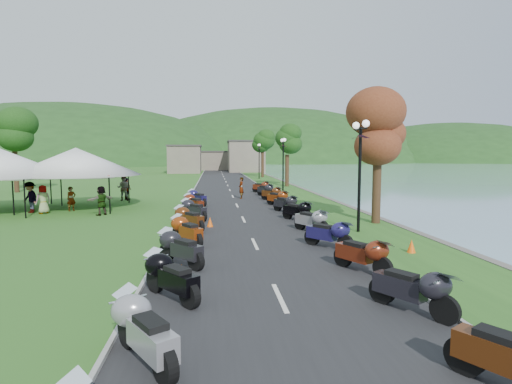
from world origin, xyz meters
name	(u,v)px	position (x,y,z in m)	size (l,w,h in m)	color
road	(230,190)	(0.00, 40.00, 0.01)	(7.00, 120.00, 0.02)	#272728
hills_backdrop	(217,161)	(0.00, 200.00, 0.00)	(360.00, 120.00, 76.00)	#285621
far_building	(211,159)	(-2.00, 85.00, 2.50)	(18.00, 16.00, 5.00)	#786D5D
moto_row_left	(174,262)	(-2.74, 11.64, 0.55)	(2.60, 35.39, 1.10)	#331411
moto_row_right	(295,211)	(2.73, 21.27, 0.55)	(2.60, 33.65, 1.10)	#331411
vendor_tent_main	(77,178)	(-10.54, 27.77, 2.00)	(5.46, 5.46, 4.00)	white
tree_lakeside	(378,149)	(6.75, 20.18, 3.84)	(2.76, 2.76, 7.68)	#215217
pedestrian_a	(72,211)	(-10.51, 26.50, 0.00)	(0.56, 0.41, 1.54)	slate
pedestrian_b	(124,201)	(-8.52, 32.06, 0.00)	(0.96, 0.52, 1.97)	slate
pedestrian_c	(31,213)	(-12.74, 26.00, 0.00)	(1.23, 0.51, 1.91)	slate
traffic_cone_near	(182,273)	(-2.52, 11.57, 0.25)	(0.32, 0.32, 0.50)	#F2590C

